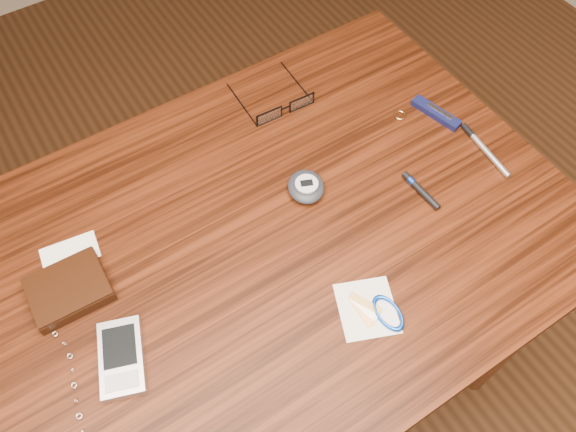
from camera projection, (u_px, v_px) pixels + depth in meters
The scene contains 11 objects.
ground at pixel (273, 377), 1.52m from camera, with size 3.80×3.80×0.00m, color #472814.
desk at pixel (265, 268), 0.98m from camera, with size 1.00×0.70×0.75m.
wallet_and_card at pixel (69, 288), 0.83m from camera, with size 0.13×0.15×0.02m.
eyeglasses at pixel (284, 107), 1.03m from camera, with size 0.13×0.13×0.03m.
gold_ring at pixel (400, 115), 1.03m from camera, with size 0.02×0.02×0.00m, color tan.
pda_phone at pixel (121, 358), 0.78m from camera, with size 0.09×0.12×0.02m.
pedometer at pixel (306, 186), 0.93m from camera, with size 0.08×0.09×0.03m.
notepad_keys at pixel (378, 311), 0.82m from camera, with size 0.11×0.12×0.01m.
pocket_knife at pixel (436, 113), 1.03m from camera, with size 0.04×0.10×0.01m.
silver_pen at pixel (482, 146), 0.99m from camera, with size 0.02×0.13×0.01m.
black_blue_pen at pixel (420, 189), 0.94m from camera, with size 0.01×0.09×0.01m.
Camera 1 is at (-0.21, -0.40, 1.52)m, focal length 35.00 mm.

